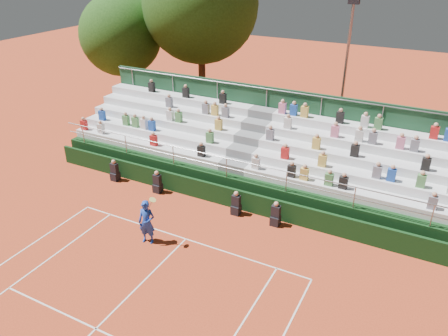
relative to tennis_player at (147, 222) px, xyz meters
The scene contains 8 objects.
ground 1.84m from the tennis_player, 33.99° to the left, with size 90.00×90.00×0.00m, color #BA401F.
courtside_wall 4.30m from the tennis_player, 72.38° to the left, with size 20.00×0.15×1.00m, color black.
line_officials 3.66m from the tennis_player, 91.23° to the left, with size 9.44×0.40×1.19m.
grandstand 7.43m from the tennis_player, 79.85° to the left, with size 20.00×5.20×4.40m.
tennis_player is the anchor object (origin of this frame).
tree_west 18.07m from the tennis_player, 131.32° to the left, with size 5.78×5.78×8.36m.
tree_east 17.75m from the tennis_player, 112.03° to the left, with size 7.93×7.93×11.54m.
floodlight_mast 14.66m from the tennis_player, 71.71° to the left, with size 0.60×0.25×8.66m.
Camera 1 is at (8.40, -12.65, 11.03)m, focal length 35.00 mm.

